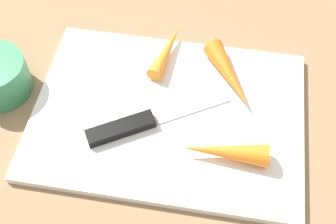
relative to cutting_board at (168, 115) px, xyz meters
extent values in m
plane|color=#8C6D4C|center=(0.00, 0.00, -0.01)|extent=(1.40, 1.40, 0.00)
cube|color=white|center=(0.00, 0.00, 0.00)|extent=(0.36, 0.26, 0.01)
cube|color=#B7B7BC|center=(0.03, 0.01, 0.01)|extent=(0.10, 0.07, 0.00)
cube|color=black|center=(-0.06, -0.04, 0.01)|extent=(0.09, 0.07, 0.01)
cone|color=orange|center=(0.08, 0.07, 0.02)|extent=(0.08, 0.11, 0.03)
cone|color=orange|center=(-0.02, 0.10, 0.02)|extent=(0.04, 0.10, 0.02)
cone|color=orange|center=(0.08, -0.06, 0.02)|extent=(0.11, 0.03, 0.03)
camera|label=1|loc=(0.06, -0.33, 0.50)|focal=47.81mm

